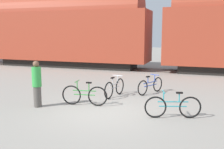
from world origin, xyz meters
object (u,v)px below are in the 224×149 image
object	(u,v)px
bicycle_green	(84,95)
bicycle_blue	(150,86)
freight_train	(157,28)
bicycle_silver	(115,88)
person_in_green	(37,84)
bicycle_teal	(173,107)

from	to	relation	value
bicycle_green	bicycle_blue	xyz separation A→B (m)	(1.94, 2.70, -0.03)
freight_train	bicycle_green	xyz separation A→B (m)	(-0.96, -9.86, -2.57)
freight_train	bicycle_blue	world-z (taller)	freight_train
bicycle_silver	bicycle_blue	size ratio (longest dim) A/B	1.02
freight_train	bicycle_green	distance (m)	10.24
freight_train	person_in_green	bearing A→B (deg)	-103.17
freight_train	person_in_green	distance (m)	11.08
freight_train	bicycle_silver	world-z (taller)	freight_train
bicycle_silver	bicycle_teal	distance (m)	3.35
bicycle_green	bicycle_silver	bearing A→B (deg)	69.67
bicycle_blue	person_in_green	world-z (taller)	person_in_green
bicycle_teal	bicycle_blue	size ratio (longest dim) A/B	1.07
bicycle_teal	person_in_green	bearing A→B (deg)	-176.44
bicycle_teal	person_in_green	xyz separation A→B (m)	(-4.75, -0.30, 0.47)
bicycle_silver	person_in_green	size ratio (longest dim) A/B	0.98
bicycle_teal	bicycle_green	bearing A→B (deg)	172.34
bicycle_green	person_in_green	bearing A→B (deg)	-154.31
bicycle_silver	bicycle_green	bearing A→B (deg)	-110.33
freight_train	bicycle_silver	size ratio (longest dim) A/B	33.67
freight_train	bicycle_teal	size ratio (longest dim) A/B	32.30
freight_train	bicycle_teal	bearing A→B (deg)	-77.56
freight_train	bicycle_silver	bearing A→B (deg)	-92.41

